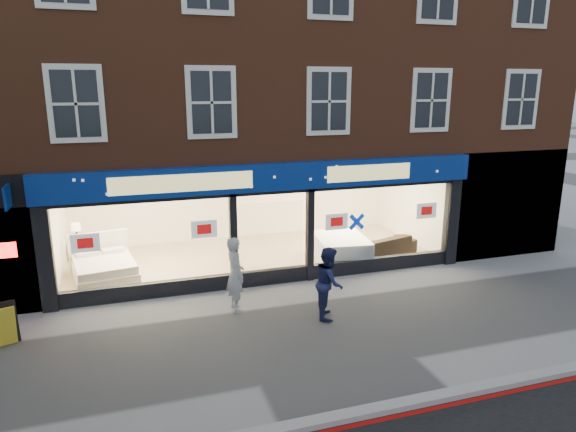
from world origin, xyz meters
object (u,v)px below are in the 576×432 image
pedestrian_blue (329,282)px  a_board (2,326)px  display_bed (104,267)px  sofa (383,246)px  pedestrian_grey (235,274)px  mattress_stack (341,249)px

pedestrian_blue → a_board: bearing=103.3°
display_bed → sofa: bearing=-13.0°
display_bed → pedestrian_grey: (3.02, -2.87, 0.49)m
pedestrian_grey → pedestrian_blue: 2.20m
display_bed → pedestrian_grey: pedestrian_grey is taller
pedestrian_grey → mattress_stack: bearing=-66.5°
display_bed → mattress_stack: (6.72, -0.59, 0.05)m
mattress_stack → sofa: bearing=1.2°
display_bed → mattress_stack: display_bed is taller
sofa → mattress_stack: bearing=-13.2°
sofa → pedestrian_blue: size_ratio=1.27×
a_board → mattress_stack: bearing=-1.6°
pedestrian_grey → pedestrian_blue: pedestrian_grey is taller
display_bed → a_board: (-1.89, -3.14, 0.04)m
a_board → pedestrian_grey: bearing=-15.0°
sofa → pedestrian_grey: bearing=9.8°
pedestrian_blue → display_bed: bearing=71.6°
mattress_stack → pedestrian_blue: (-1.73, -3.28, 0.37)m
display_bed → sofa: display_bed is taller
display_bed → pedestrian_grey: bearing=-52.5°
display_bed → mattress_stack: size_ratio=1.08×
pedestrian_grey → pedestrian_blue: (1.96, -1.00, -0.07)m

